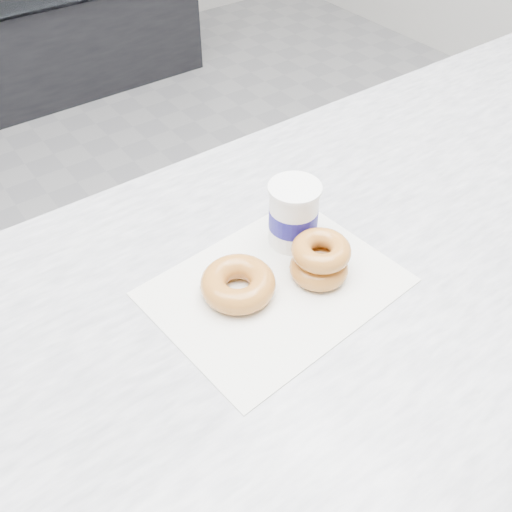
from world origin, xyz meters
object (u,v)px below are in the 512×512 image
at_px(counter, 308,428).
at_px(coffee_cup, 293,214).
at_px(donut_single, 238,284).
at_px(donut_stack, 320,259).

bearing_deg(counter, coffee_cup, 88.71).
bearing_deg(coffee_cup, donut_single, -142.35).
height_order(donut_single, coffee_cup, coffee_cup).
xyz_separation_m(counter, donut_single, (-0.13, 0.04, 0.47)).
xyz_separation_m(counter, donut_stack, (-0.01, 0.00, 0.48)).
bearing_deg(donut_single, counter, -17.90).
bearing_deg(donut_stack, donut_single, 161.66).
relative_size(donut_single, coffee_cup, 1.01).
xyz_separation_m(donut_single, donut_stack, (0.12, -0.04, 0.01)).
height_order(counter, coffee_cup, coffee_cup).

